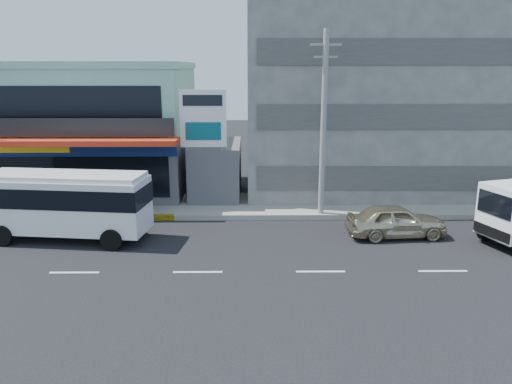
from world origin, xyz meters
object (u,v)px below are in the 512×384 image
motorcycle_rider (113,226)px  billboard (203,125)px  sedan (396,221)px  satellite_dish (215,144)px  shop_building (96,131)px  utility_pole_near (323,125)px  concrete_building (368,84)px  minibus (66,200)px

motorcycle_rider → billboard: bearing=52.0°
billboard → sedan: 11.67m
satellite_dish → shop_building: bearing=159.8°
utility_pole_near → concrete_building: bearing=62.2°
minibus → sedan: size_ratio=1.68×
satellite_dish → motorcycle_rider: size_ratio=0.73×
shop_building → utility_pole_near: utility_pole_near is taller
sedan → shop_building: bearing=56.4°
billboard → shop_building: bearing=147.7°
billboard → motorcycle_rider: (-3.99, -5.11, -4.25)m
shop_building → satellite_dish: (8.00, -2.95, -0.42)m
concrete_building → billboard: concrete_building is taller
sedan → utility_pole_near: bearing=42.1°
shop_building → concrete_building: size_ratio=0.77×
minibus → motorcycle_rider: size_ratio=3.91×
utility_pole_near → sedan: (3.26, -3.10, -4.34)m
sedan → satellite_dish: bearing=49.7°
minibus → motorcycle_rider: minibus is taller
shop_building → concrete_building: bearing=3.4°
shop_building → satellite_dish: bearing=-20.2°
satellite_dish → utility_pole_near: bearing=-31.0°
concrete_building → sedan: bearing=-93.9°
concrete_building → shop_building: bearing=-176.6°
satellite_dish → utility_pole_near: 7.17m
minibus → satellite_dish: bearing=46.2°
concrete_building → utility_pole_near: size_ratio=1.60×
billboard → motorcycle_rider: size_ratio=3.37×
utility_pole_near → minibus: 13.45m
shop_building → billboard: (7.50, -4.75, 0.93)m
shop_building → minibus: 10.16m
sedan → motorcycle_rider: motorcycle_rider is taller
billboard → motorcycle_rider: 7.75m
satellite_dish → concrete_building: bearing=21.8°
concrete_building → sedan: (-0.74, -10.70, -6.19)m
billboard → sedan: size_ratio=1.45×
shop_building → motorcycle_rider: bearing=-70.4°
satellite_dish → minibus: 9.72m
shop_building → concrete_building: concrete_building is taller
concrete_building → minibus: (-16.63, -10.91, -5.06)m
billboard → minibus: bearing=-140.2°
concrete_building → billboard: 12.17m
motorcycle_rider → satellite_dish: bearing=57.0°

